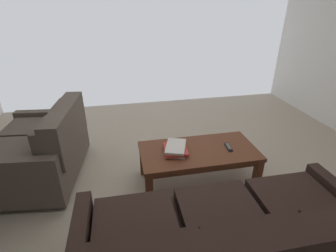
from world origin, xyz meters
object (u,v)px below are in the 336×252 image
object	(u,v)px
loveseat_near	(43,149)
coffee_table	(198,155)
book_stack	(176,149)
sofa_main	(229,249)
tv_remote	(228,147)

from	to	relation	value
loveseat_near	coffee_table	xyz separation A→B (m)	(-1.62, 0.43, -0.01)
loveseat_near	book_stack	xyz separation A→B (m)	(-1.37, 0.43, 0.09)
loveseat_near	coffee_table	distance (m)	1.67
sofa_main	loveseat_near	size ratio (longest dim) A/B	1.56
coffee_table	book_stack	xyz separation A→B (m)	(0.24, -0.00, 0.10)
loveseat_near	book_stack	size ratio (longest dim) A/B	3.66
loveseat_near	tv_remote	size ratio (longest dim) A/B	7.66
loveseat_near	book_stack	distance (m)	1.44
book_stack	tv_remote	world-z (taller)	book_stack
sofa_main	coffee_table	bearing A→B (deg)	-97.61
sofa_main	coffee_table	distance (m)	1.12
sofa_main	tv_remote	distance (m)	1.18
coffee_table	tv_remote	distance (m)	0.32
sofa_main	tv_remote	size ratio (longest dim) A/B	11.92
sofa_main	book_stack	world-z (taller)	sofa_main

